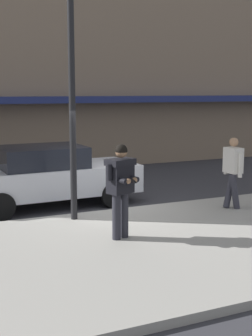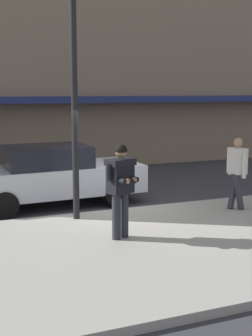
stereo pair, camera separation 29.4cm
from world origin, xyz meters
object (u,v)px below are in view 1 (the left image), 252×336
man_texting_on_phone (121,181)px  parked_sedan_mid (47,175)px  street_lamp_post (72,80)px  pedestrian_in_light_coat (233,168)px

man_texting_on_phone → parked_sedan_mid: bearing=97.1°
parked_sedan_mid → man_texting_on_phone: 3.70m
parked_sedan_mid → street_lamp_post: (0.07, -1.97, 2.35)m
pedestrian_in_light_coat → street_lamp_post: (-3.73, 0.63, 2.03)m
street_lamp_post → parked_sedan_mid: bearing=92.0°
man_texting_on_phone → street_lamp_post: size_ratio=0.37×
man_texting_on_phone → pedestrian_in_light_coat: (3.35, 1.04, -0.14)m
parked_sedan_mid → pedestrian_in_light_coat: (3.80, -2.60, 0.32)m
parked_sedan_mid → pedestrian_in_light_coat: 4.61m
man_texting_on_phone → street_lamp_post: bearing=103.0°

